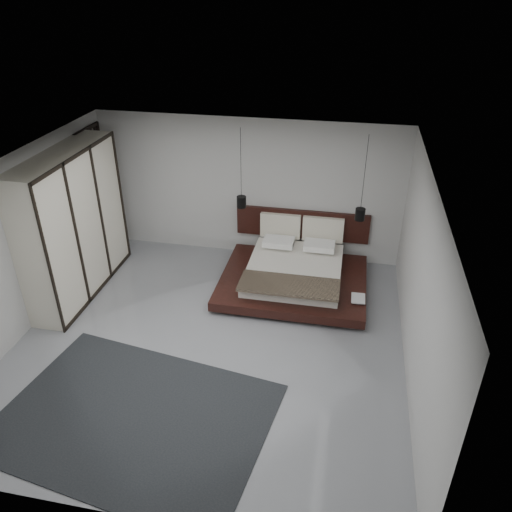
% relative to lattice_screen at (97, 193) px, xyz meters
% --- Properties ---
extents(floor, '(6.00, 6.00, 0.00)m').
position_rel_lattice_screen_xyz_m(floor, '(2.95, -2.45, -1.30)').
color(floor, gray).
rests_on(floor, ground).
extents(ceiling, '(6.00, 6.00, 0.00)m').
position_rel_lattice_screen_xyz_m(ceiling, '(2.95, -2.45, 1.50)').
color(ceiling, white).
rests_on(ceiling, wall_back).
extents(wall_back, '(6.00, 0.00, 6.00)m').
position_rel_lattice_screen_xyz_m(wall_back, '(2.95, 0.55, 0.10)').
color(wall_back, '#B6B6B4').
rests_on(wall_back, floor).
extents(wall_front, '(6.00, 0.00, 6.00)m').
position_rel_lattice_screen_xyz_m(wall_front, '(2.95, -5.45, 0.10)').
color(wall_front, '#B6B6B4').
rests_on(wall_front, floor).
extents(wall_left, '(0.00, 6.00, 6.00)m').
position_rel_lattice_screen_xyz_m(wall_left, '(-0.05, -2.45, 0.10)').
color(wall_left, '#B6B6B4').
rests_on(wall_left, floor).
extents(wall_right, '(0.00, 6.00, 6.00)m').
position_rel_lattice_screen_xyz_m(wall_right, '(5.95, -2.45, 0.10)').
color(wall_right, '#B6B6B4').
rests_on(wall_right, floor).
extents(lattice_screen, '(0.05, 0.90, 2.60)m').
position_rel_lattice_screen_xyz_m(lattice_screen, '(0.00, 0.00, 0.00)').
color(lattice_screen, black).
rests_on(lattice_screen, floor).
extents(bed, '(2.63, 2.33, 1.05)m').
position_rel_lattice_screen_xyz_m(bed, '(4.04, -0.54, -1.02)').
color(bed, black).
rests_on(bed, floor).
extents(book_lower, '(0.21, 0.27, 0.03)m').
position_rel_lattice_screen_xyz_m(book_lower, '(5.12, -1.17, -1.04)').
color(book_lower, '#99724C').
rests_on(book_lower, bed).
extents(book_upper, '(0.24, 0.32, 0.02)m').
position_rel_lattice_screen_xyz_m(book_upper, '(5.10, -1.20, -1.02)').
color(book_upper, '#99724C').
rests_on(book_upper, book_lower).
extents(pendant_left, '(0.17, 0.17, 1.49)m').
position_rel_lattice_screen_xyz_m(pendant_left, '(2.96, -0.14, 0.13)').
color(pendant_left, black).
rests_on(pendant_left, ceiling).
extents(pendant_right, '(0.18, 0.18, 1.55)m').
position_rel_lattice_screen_xyz_m(pendant_right, '(5.12, -0.14, 0.07)').
color(pendant_right, black).
rests_on(pendant_right, ceiling).
extents(wardrobe, '(0.62, 2.64, 2.59)m').
position_rel_lattice_screen_xyz_m(wardrobe, '(0.25, -1.39, -0.01)').
color(wardrobe, beige).
rests_on(wardrobe, floor).
extents(rug, '(3.81, 2.98, 0.01)m').
position_rel_lattice_screen_xyz_m(rug, '(2.40, -4.15, -1.29)').
color(rug, black).
rests_on(rug, floor).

